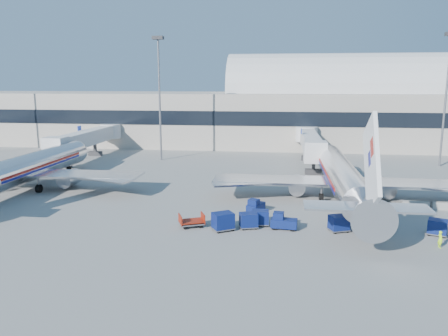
# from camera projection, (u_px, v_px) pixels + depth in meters

# --- Properties ---
(ground) EXTENTS (260.00, 260.00, 0.00)m
(ground) POSITION_uv_depth(u_px,v_px,m) (259.00, 208.00, 50.92)
(ground) COLOR gray
(ground) RESTS_ON ground
(terminal) EXTENTS (170.00, 28.15, 21.00)m
(terminal) POSITION_uv_depth(u_px,v_px,m) (215.00, 111.00, 105.65)
(terminal) COLOR #B2AA9E
(terminal) RESTS_ON ground
(airliner_main) EXTENTS (32.00, 37.26, 12.07)m
(airliner_main) POSITION_uv_depth(u_px,v_px,m) (343.00, 178.00, 53.48)
(airliner_main) COLOR silver
(airliner_main) RESTS_ON ground
(airliner_mid) EXTENTS (32.00, 37.26, 12.07)m
(airliner_mid) POSITION_uv_depth(u_px,v_px,m) (23.00, 169.00, 58.76)
(airliner_mid) COLOR silver
(airliner_mid) RESTS_ON ground
(jetbridge_near) EXTENTS (4.40, 27.50, 6.25)m
(jetbridge_near) POSITION_uv_depth(u_px,v_px,m) (310.00, 141.00, 79.19)
(jetbridge_near) COLOR silver
(jetbridge_near) RESTS_ON ground
(jetbridge_mid) EXTENTS (4.40, 27.50, 6.25)m
(jetbridge_mid) POSITION_uv_depth(u_px,v_px,m) (90.00, 138.00, 84.47)
(jetbridge_mid) COLOR silver
(jetbridge_mid) RESTS_ON ground
(mast_west) EXTENTS (2.00, 1.20, 22.60)m
(mast_west) POSITION_uv_depth(u_px,v_px,m) (159.00, 80.00, 79.78)
(mast_west) COLOR slate
(mast_west) RESTS_ON ground
(mast_east) EXTENTS (2.00, 1.20, 22.60)m
(mast_east) POSITION_uv_depth(u_px,v_px,m) (447.00, 80.00, 73.49)
(mast_east) COLOR slate
(mast_east) RESTS_ON ground
(barrier_near) EXTENTS (3.00, 0.55, 0.90)m
(barrier_near) POSITION_uv_depth(u_px,v_px,m) (416.00, 205.00, 50.51)
(barrier_near) COLOR #9E9E96
(barrier_near) RESTS_ON ground
(barrier_mid) EXTENTS (3.00, 0.55, 0.90)m
(barrier_mid) POSITION_uv_depth(u_px,v_px,m) (446.00, 206.00, 50.10)
(barrier_mid) COLOR #9E9E96
(barrier_mid) RESTS_ON ground
(tug_lead) EXTENTS (2.70, 1.56, 1.68)m
(tug_lead) POSITION_uv_depth(u_px,v_px,m) (283.00, 222.00, 43.49)
(tug_lead) COLOR #0A1852
(tug_lead) RESTS_ON ground
(tug_right) EXTENTS (2.29, 1.84, 1.33)m
(tug_right) POSITION_uv_depth(u_px,v_px,m) (378.00, 220.00, 44.41)
(tug_right) COLOR #0A1852
(tug_right) RESTS_ON ground
(tug_left) EXTENTS (2.13, 2.78, 1.63)m
(tug_left) POSITION_uv_depth(u_px,v_px,m) (255.00, 206.00, 49.04)
(tug_left) COLOR #0A1852
(tug_left) RESTS_ON ground
(cart_train_a) EXTENTS (1.89, 1.50, 1.58)m
(cart_train_a) POSITION_uv_depth(u_px,v_px,m) (260.00, 217.00, 44.57)
(cart_train_a) COLOR #0A1852
(cart_train_a) RESTS_ON ground
(cart_train_b) EXTENTS (2.12, 1.85, 1.58)m
(cart_train_b) POSITION_uv_depth(u_px,v_px,m) (249.00, 220.00, 43.66)
(cart_train_b) COLOR #0A1852
(cart_train_b) RESTS_ON ground
(cart_train_c) EXTENTS (2.56, 2.41, 1.80)m
(cart_train_c) POSITION_uv_depth(u_px,v_px,m) (223.00, 221.00, 43.00)
(cart_train_c) COLOR #0A1852
(cart_train_c) RESTS_ON ground
(cart_solo_near) EXTENTS (2.22, 1.98, 1.62)m
(cart_solo_near) POSITION_uv_depth(u_px,v_px,m) (339.00, 223.00, 42.72)
(cart_solo_near) COLOR #0A1852
(cart_solo_near) RESTS_ON ground
(cart_solo_far) EXTENTS (2.16, 1.94, 1.56)m
(cart_solo_far) POSITION_uv_depth(u_px,v_px,m) (437.00, 227.00, 41.64)
(cart_solo_far) COLOR #0A1852
(cart_solo_far) RESTS_ON ground
(cart_open_red) EXTENTS (2.94, 2.57, 0.66)m
(cart_open_red) POSITION_uv_depth(u_px,v_px,m) (192.00, 222.00, 44.20)
(cart_open_red) COLOR slate
(cart_open_red) RESTS_ON ground
(ramp_worker) EXTENTS (0.47, 0.62, 1.54)m
(ramp_worker) POSITION_uv_depth(u_px,v_px,m) (440.00, 239.00, 38.54)
(ramp_worker) COLOR #A8F019
(ramp_worker) RESTS_ON ground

